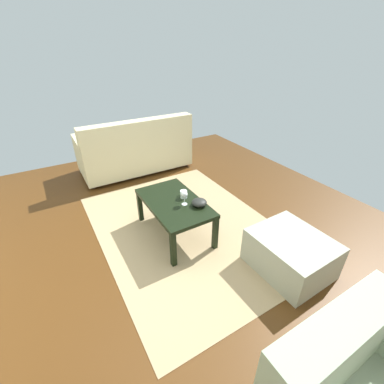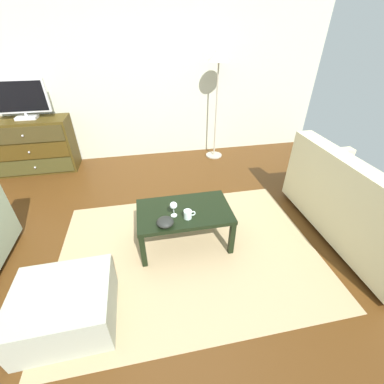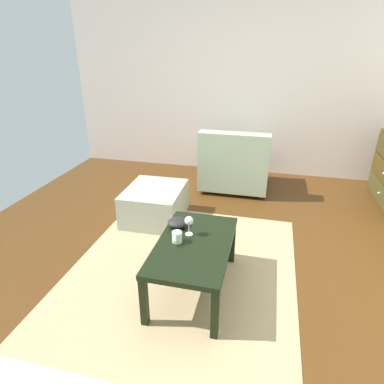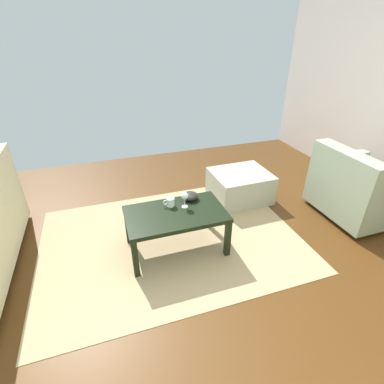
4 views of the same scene
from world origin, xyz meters
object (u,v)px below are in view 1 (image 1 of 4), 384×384
at_px(mug, 184,194).
at_px(couch_large, 136,150).
at_px(wine_glass, 184,195).
at_px(ottoman, 290,254).
at_px(coffee_table, 174,205).
at_px(bowl_decorative, 199,202).

distance_m(mug, couch_large, 1.82).
distance_m(wine_glass, ottoman, 1.17).
height_order(mug, ottoman, mug).
height_order(wine_glass, couch_large, couch_large).
distance_m(coffee_table, wine_glass, 0.21).
relative_size(coffee_table, ottoman, 1.33).
xyz_separation_m(wine_glass, bowl_decorative, (-0.10, -0.12, -0.08)).
xyz_separation_m(coffee_table, mug, (0.02, -0.13, 0.10)).
relative_size(coffee_table, couch_large, 0.53).
distance_m(wine_glass, mug, 0.16).
xyz_separation_m(wine_glass, couch_large, (1.94, -0.17, -0.19)).
bearing_deg(wine_glass, ottoman, -145.94).
height_order(wine_glass, bowl_decorative, wine_glass).
xyz_separation_m(coffee_table, ottoman, (-1.03, -0.69, -0.19)).
bearing_deg(ottoman, mug, 28.20).
bearing_deg(wine_glass, couch_large, -4.92).
bearing_deg(ottoman, couch_large, 9.05).
xyz_separation_m(bowl_decorative, ottoman, (-0.83, -0.50, -0.28)).
xyz_separation_m(wine_glass, ottoman, (-0.92, -0.62, -0.36)).
bearing_deg(bowl_decorative, wine_glass, 51.83).
xyz_separation_m(mug, ottoman, (-1.05, -0.56, -0.29)).
height_order(coffee_table, wine_glass, wine_glass).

